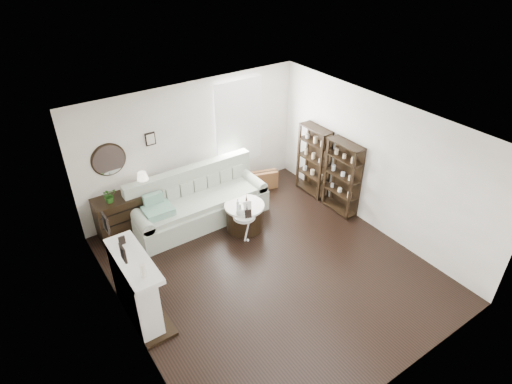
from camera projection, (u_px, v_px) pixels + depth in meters
room at (224, 127)px, 9.09m from camera, size 5.50×5.50×5.50m
fireplace at (136, 290)px, 6.54m from camera, size 0.50×1.40×1.84m
shelf_unit_far at (314, 161)px, 9.49m from camera, size 0.30×0.80×1.60m
shelf_unit_near at (342, 178)px, 8.86m from camera, size 0.30×0.80×1.60m
sofa at (198, 204)px, 8.84m from camera, size 2.80×0.97×1.09m
quilt at (158, 211)px, 8.16m from camera, size 0.56×0.46×0.14m
suitcase at (264, 180)px, 9.93m from camera, size 0.67×0.40×0.42m
dresser at (130, 213)px, 8.43m from camera, size 1.28×0.55×0.86m
table_lamp at (143, 181)px, 8.28m from camera, size 0.25×0.25×0.38m
potted_plant at (109, 196)px, 7.94m from camera, size 0.28×0.26×0.28m
drum_table at (244, 216)px, 8.61m from camera, size 0.80×0.80×0.56m
pedestal_table at (244, 217)px, 8.25m from camera, size 0.43×0.43×0.52m
eiffel_drum at (246, 198)px, 8.49m from camera, size 0.12×0.12×0.19m
bottle_drum at (238, 205)px, 8.23m from camera, size 0.06×0.06×0.27m
card_frame_drum at (247, 206)px, 8.24m from camera, size 0.16×0.10×0.20m
eiffel_ped at (247, 209)px, 8.24m from camera, size 0.13×0.13×0.18m
flask_ped at (240, 210)px, 8.12m from camera, size 0.15×0.15×0.28m
card_frame_ped at (248, 214)px, 8.11m from camera, size 0.14×0.09×0.17m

